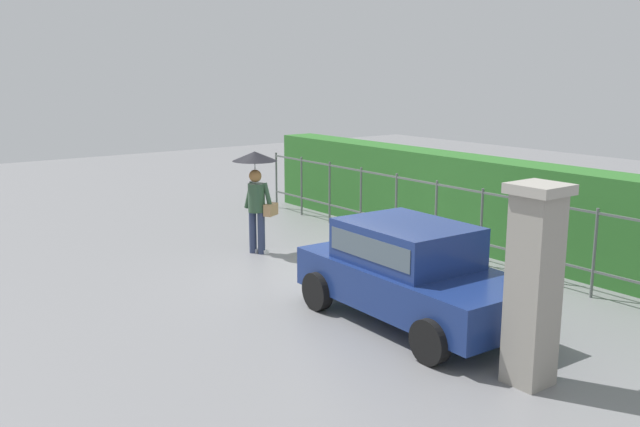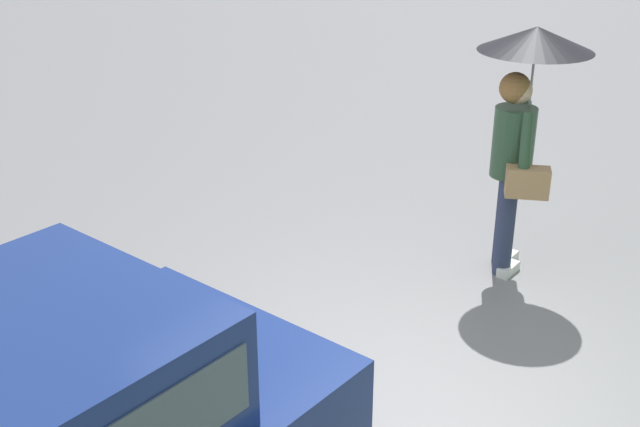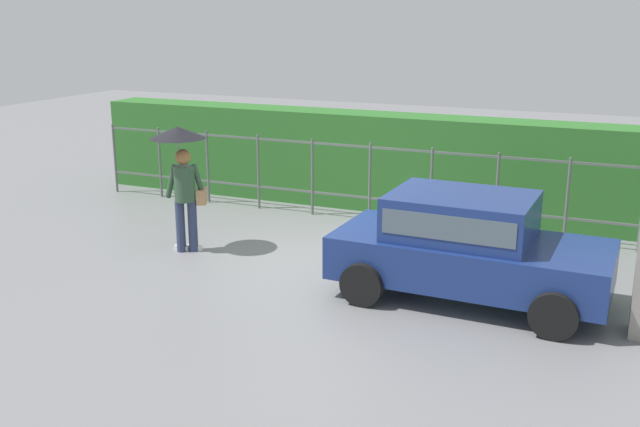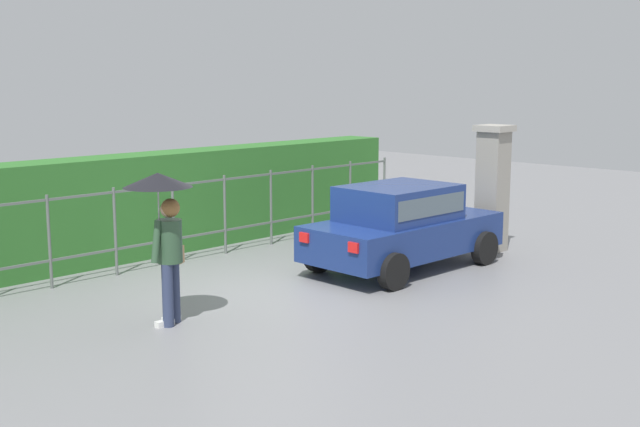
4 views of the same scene
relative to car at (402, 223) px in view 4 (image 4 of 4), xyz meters
name	(u,v)px [view 4 (image 4 of 4)]	position (x,y,z in m)	size (l,w,h in m)	color
ground_plane	(273,289)	(-2.50, 0.60, -0.80)	(40.00, 40.00, 0.00)	slate
car	(402,223)	(0.00, 0.00, 0.00)	(3.78, 1.95, 1.48)	navy
pedestrian	(164,216)	(-4.74, 0.27, 0.68)	(0.91, 0.91, 2.07)	#2D3856
gate_pillar	(492,187)	(2.37, -0.32, 0.44)	(0.60, 0.60, 2.42)	gray
fence_section	(173,219)	(-2.54, 3.16, 0.02)	(11.86, 0.05, 1.50)	#59605B
hedge_row	(140,205)	(-2.54, 4.21, 0.15)	(12.81, 0.90, 1.90)	#2D6B28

